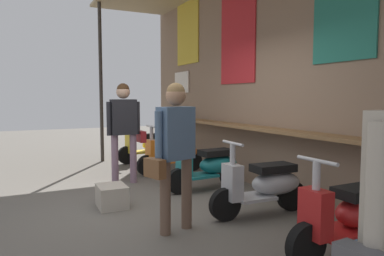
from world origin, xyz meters
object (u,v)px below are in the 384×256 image
scooter_orange (174,154)px  scooter_teal (210,166)px  scooter_yellow (150,145)px  shopper_with_handbag (124,122)px  shopper_browsing (175,142)px  scooter_red (353,215)px  merchandise_crate (112,196)px  scooter_silver (265,185)px

scooter_orange → scooter_teal: (1.44, -0.00, 0.00)m
scooter_teal → scooter_yellow: bearing=-93.6°
scooter_teal → shopper_with_handbag: (-1.03, -1.12, 0.69)m
shopper_browsing → scooter_teal: bearing=121.6°
scooter_orange → scooter_red: size_ratio=1.00×
shopper_browsing → merchandise_crate: size_ratio=3.57×
shopper_with_handbag → merchandise_crate: shopper_with_handbag is taller
scooter_yellow → scooter_red: same height
scooter_silver → merchandise_crate: size_ratio=3.01×
scooter_red → merchandise_crate: scooter_red is taller
scooter_yellow → shopper_with_handbag: (1.82, -1.12, 0.69)m
scooter_orange → scooter_red: (4.20, 0.00, 0.00)m
scooter_teal → merchandise_crate: 1.71m
shopper_with_handbag → shopper_browsing: 2.49m
shopper_with_handbag → shopper_browsing: bearing=175.7°
shopper_with_handbag → merchandise_crate: size_ratio=3.74×
scooter_red → shopper_with_handbag: size_ratio=0.80×
scooter_silver → shopper_with_handbag: (-2.47, -1.12, 0.69)m
scooter_silver → scooter_red: size_ratio=1.00×
scooter_silver → merchandise_crate: 2.08m
scooter_yellow → scooter_silver: size_ratio=1.00×
scooter_silver → scooter_red: same height
scooter_yellow → shopper_browsing: (4.30, -1.27, 0.62)m
scooter_yellow → scooter_teal: (2.85, 0.00, 0.00)m
scooter_teal → scooter_silver: bearing=86.4°
scooter_yellow → scooter_silver: bearing=85.5°
scooter_yellow → merchandise_crate: scooter_yellow is taller
scooter_silver → shopper_browsing: size_ratio=0.84×
scooter_yellow → shopper_with_handbag: 2.24m
scooter_red → shopper_with_handbag: shopper_with_handbag is taller
scooter_yellow → scooter_orange: (1.41, 0.00, 0.00)m
scooter_orange → scooter_red: 4.20m
scooter_yellow → scooter_silver: (4.28, 0.00, 0.00)m
scooter_orange → scooter_red: bearing=87.4°
merchandise_crate → shopper_with_handbag: bearing=156.3°
scooter_yellow → scooter_orange: 1.41m
shopper_browsing → shopper_with_handbag: bearing=159.3°
scooter_orange → shopper_browsing: shopper_browsing is taller
scooter_silver → scooter_yellow: bearing=-86.9°
scooter_teal → merchandise_crate: scooter_teal is taller
shopper_browsing → merchandise_crate: (-1.22, -0.41, -0.86)m
scooter_yellow → scooter_red: size_ratio=1.00×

